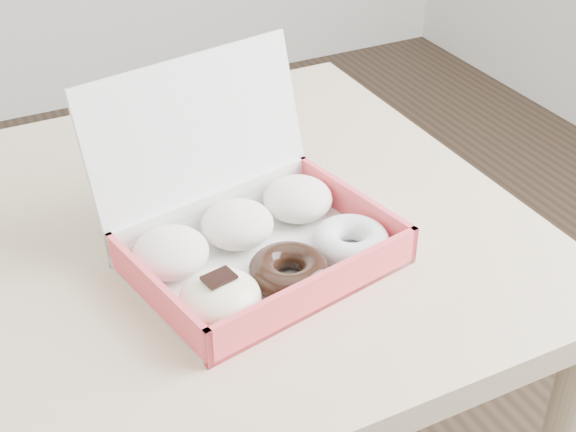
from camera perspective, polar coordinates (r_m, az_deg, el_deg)
name	(u,v)px	position (r m, az deg, el deg)	size (l,w,h in m)	color
table	(78,308)	(1.10, -14.73, -6.33)	(1.20, 0.80, 0.75)	tan
donut_box	(251,235)	(0.99, -2.63, -1.38)	(0.36, 0.33, 0.22)	white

